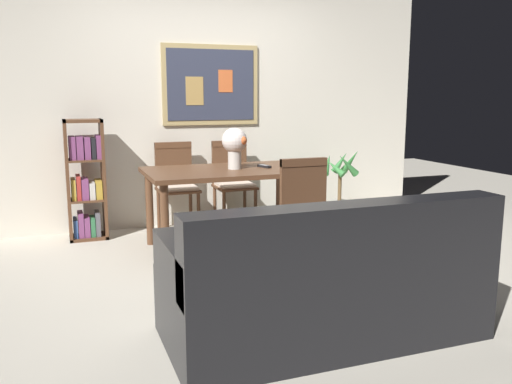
% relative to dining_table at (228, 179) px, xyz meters
% --- Properties ---
extents(ground_plane, '(12.00, 12.00, 0.00)m').
position_rel_dining_table_xyz_m(ground_plane, '(0.05, -0.59, -0.64)').
color(ground_plane, beige).
extents(wall_back_with_painting, '(5.20, 0.14, 2.60)m').
position_rel_dining_table_xyz_m(wall_back_with_painting, '(0.05, 1.11, 0.67)').
color(wall_back_with_painting, silver).
rests_on(wall_back_with_painting, ground_plane).
extents(dining_table, '(1.47, 0.90, 0.73)m').
position_rel_dining_table_xyz_m(dining_table, '(0.00, 0.00, 0.00)').
color(dining_table, brown).
rests_on(dining_table, ground_plane).
extents(dining_chair_far_right, '(0.40, 0.41, 0.91)m').
position_rel_dining_table_xyz_m(dining_chair_far_right, '(0.29, 0.80, -0.10)').
color(dining_chair_far_right, brown).
rests_on(dining_chair_far_right, ground_plane).
extents(dining_chair_far_left, '(0.40, 0.41, 0.91)m').
position_rel_dining_table_xyz_m(dining_chair_far_left, '(-0.31, 0.82, -0.10)').
color(dining_chair_far_left, brown).
rests_on(dining_chair_far_left, ground_plane).
extents(dining_chair_near_right, '(0.40, 0.41, 0.91)m').
position_rel_dining_table_xyz_m(dining_chair_near_right, '(0.33, -0.78, -0.10)').
color(dining_chair_near_right, brown).
rests_on(dining_chair_near_right, ground_plane).
extents(leather_couch, '(1.80, 0.84, 0.84)m').
position_rel_dining_table_xyz_m(leather_couch, '(-0.04, -1.98, -0.32)').
color(leather_couch, black).
rests_on(leather_couch, ground_plane).
extents(bookshelf, '(0.36, 0.28, 1.16)m').
position_rel_dining_table_xyz_m(bookshelf, '(-1.19, 0.80, -0.08)').
color(bookshelf, brown).
rests_on(bookshelf, ground_plane).
extents(potted_ivy, '(0.28, 0.28, 0.49)m').
position_rel_dining_table_xyz_m(potted_ivy, '(1.22, 0.75, -0.37)').
color(potted_ivy, '#B2ADA3').
rests_on(potted_ivy, ground_plane).
extents(potted_palm, '(0.42, 0.41, 0.83)m').
position_rel_dining_table_xyz_m(potted_palm, '(1.41, 0.48, -0.30)').
color(potted_palm, '#B2ADA3').
rests_on(potted_palm, ground_plane).
extents(flower_vase, '(0.23, 0.23, 0.37)m').
position_rel_dining_table_xyz_m(flower_vase, '(0.06, -0.01, 0.32)').
color(flower_vase, beige).
rests_on(flower_vase, dining_table).
extents(tv_remote, '(0.09, 0.16, 0.02)m').
position_rel_dining_table_xyz_m(tv_remote, '(0.35, -0.00, 0.11)').
color(tv_remote, black).
rests_on(tv_remote, dining_table).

